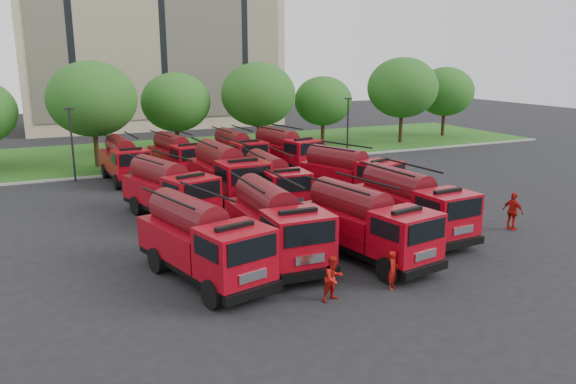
% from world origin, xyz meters
% --- Properties ---
extents(ground, '(140.00, 140.00, 0.00)m').
position_xyz_m(ground, '(0.00, 0.00, 0.00)').
color(ground, black).
rests_on(ground, ground).
extents(lawn, '(70.00, 16.00, 0.12)m').
position_xyz_m(lawn, '(0.00, 26.00, 0.06)').
color(lawn, '#295516').
rests_on(lawn, ground).
extents(curb, '(70.00, 0.30, 0.14)m').
position_xyz_m(curb, '(0.00, 17.90, 0.07)').
color(curb, gray).
rests_on(curb, ground).
extents(apartment_building, '(30.00, 14.18, 25.00)m').
position_xyz_m(apartment_building, '(2.00, 47.94, 12.50)').
color(apartment_building, beige).
rests_on(apartment_building, ground).
extents(tree_2, '(6.72, 6.72, 8.22)m').
position_xyz_m(tree_2, '(-8.00, 21.50, 5.35)').
color(tree_2, '#382314').
rests_on(tree_2, ground).
extents(tree_3, '(5.88, 5.88, 7.19)m').
position_xyz_m(tree_3, '(-1.00, 24.00, 4.68)').
color(tree_3, '#382314').
rests_on(tree_3, ground).
extents(tree_4, '(6.55, 6.55, 8.01)m').
position_xyz_m(tree_4, '(6.00, 22.50, 5.22)').
color(tree_4, '#382314').
rests_on(tree_4, ground).
extents(tree_5, '(5.46, 5.46, 6.68)m').
position_xyz_m(tree_5, '(13.00, 23.50, 4.35)').
color(tree_5, '#382314').
rests_on(tree_5, ground).
extents(tree_6, '(6.89, 6.89, 8.42)m').
position_xyz_m(tree_6, '(21.00, 22.00, 5.49)').
color(tree_6, '#382314').
rests_on(tree_6, ground).
extents(tree_7, '(6.05, 6.05, 7.39)m').
position_xyz_m(tree_7, '(28.00, 24.00, 4.82)').
color(tree_7, '#382314').
rests_on(tree_7, ground).
extents(lamp_post_0, '(0.60, 0.25, 5.11)m').
position_xyz_m(lamp_post_0, '(-10.00, 17.20, 2.90)').
color(lamp_post_0, black).
rests_on(lamp_post_0, ground).
extents(lamp_post_1, '(0.60, 0.25, 5.11)m').
position_xyz_m(lamp_post_1, '(12.00, 17.20, 2.90)').
color(lamp_post_1, black).
rests_on(lamp_post_1, ground).
extents(fire_truck_0, '(3.98, 7.29, 3.15)m').
position_xyz_m(fire_truck_0, '(-6.93, -3.60, 1.59)').
color(fire_truck_0, black).
rests_on(fire_truck_0, ground).
extents(fire_truck_1, '(2.76, 7.14, 3.22)m').
position_xyz_m(fire_truck_1, '(-3.50, -2.83, 1.62)').
color(fire_truck_1, black).
rests_on(fire_truck_1, ground).
extents(fire_truck_2, '(3.49, 7.13, 3.11)m').
position_xyz_m(fire_truck_2, '(0.09, -4.36, 1.56)').
color(fire_truck_2, black).
rests_on(fire_truck_2, ground).
extents(fire_truck_3, '(2.91, 7.03, 3.13)m').
position_xyz_m(fire_truck_3, '(3.91, -2.47, 1.57)').
color(fire_truck_3, black).
rests_on(fire_truck_3, ground).
extents(fire_truck_4, '(4.15, 7.23, 3.12)m').
position_xyz_m(fire_truck_4, '(-6.10, 5.44, 1.57)').
color(fire_truck_4, black).
rests_on(fire_truck_4, ground).
extents(fire_truck_5, '(3.06, 7.69, 3.45)m').
position_xyz_m(fire_truck_5, '(-2.25, 7.23, 1.74)').
color(fire_truck_5, black).
rests_on(fire_truck_5, ground).
extents(fire_truck_6, '(2.70, 6.73, 3.01)m').
position_xyz_m(fire_truck_6, '(-0.20, 5.09, 1.52)').
color(fire_truck_6, black).
rests_on(fire_truck_6, ground).
extents(fire_truck_7, '(4.42, 7.07, 3.05)m').
position_xyz_m(fire_truck_7, '(4.98, 5.15, 1.53)').
color(fire_truck_7, black).
rests_on(fire_truck_7, ground).
extents(fire_truck_8, '(2.74, 6.67, 2.97)m').
position_xyz_m(fire_truck_8, '(-6.79, 15.93, 1.50)').
color(fire_truck_8, black).
rests_on(fire_truck_8, ground).
extents(fire_truck_9, '(3.20, 6.75, 2.95)m').
position_xyz_m(fire_truck_9, '(-2.97, 16.24, 1.49)').
color(fire_truck_9, black).
rests_on(fire_truck_9, ground).
extents(fire_truck_10, '(2.70, 6.80, 3.05)m').
position_xyz_m(fire_truck_10, '(1.46, 15.59, 1.54)').
color(fire_truck_10, black).
rests_on(fire_truck_10, ground).
extents(fire_truck_11, '(3.58, 7.15, 3.11)m').
position_xyz_m(fire_truck_11, '(4.91, 14.52, 1.57)').
color(fire_truck_11, black).
rests_on(fire_truck_11, ground).
extents(firefighter_0, '(0.67, 0.63, 1.49)m').
position_xyz_m(firefighter_0, '(-0.71, -7.52, 0.00)').
color(firefighter_0, '#A9120D').
rests_on(firefighter_0, ground).
extents(firefighter_1, '(0.90, 0.61, 1.69)m').
position_xyz_m(firefighter_1, '(-3.27, -7.50, 0.00)').
color(firefighter_1, '#A9120D').
rests_on(firefighter_1, ground).
extents(firefighter_2, '(0.85, 1.23, 1.93)m').
position_xyz_m(firefighter_2, '(9.05, -3.96, 0.00)').
color(firefighter_2, '#A9120D').
rests_on(firefighter_2, ground).
extents(firefighter_3, '(1.28, 0.94, 1.77)m').
position_xyz_m(firefighter_3, '(4.87, -1.34, 0.00)').
color(firefighter_3, black).
rests_on(firefighter_3, ground).
extents(firefighter_4, '(1.13, 1.08, 1.94)m').
position_xyz_m(firefighter_4, '(-2.43, 3.13, 0.00)').
color(firefighter_4, black).
rests_on(firefighter_4, ground).
extents(firefighter_5, '(1.74, 1.01, 1.76)m').
position_xyz_m(firefighter_5, '(8.10, 7.28, 0.00)').
color(firefighter_5, '#A9120D').
rests_on(firefighter_5, ground).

